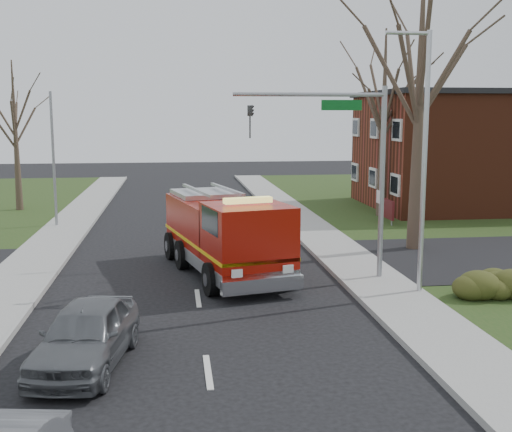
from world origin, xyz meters
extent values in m
plane|color=black|center=(0.00, 0.00, 0.00)|extent=(120.00, 120.00, 0.00)
cube|color=gray|center=(6.20, 0.00, 0.07)|extent=(2.40, 80.00, 0.15)
cube|color=maroon|center=(19.00, 18.00, 3.50)|extent=(15.00, 10.00, 7.00)
cube|color=black|center=(19.00, 18.00, 7.10)|extent=(15.40, 10.40, 0.30)
cube|color=silver|center=(11.45, 18.00, 2.00)|extent=(0.12, 1.40, 1.20)
cube|color=#4F1215|center=(10.50, 12.50, 0.90)|extent=(0.12, 2.00, 1.00)
cylinder|color=gray|center=(10.50, 11.70, 0.45)|extent=(0.08, 0.08, 0.90)
cylinder|color=gray|center=(10.50, 13.30, 0.45)|extent=(0.08, 0.08, 0.90)
ellipsoid|color=#353D16|center=(9.00, -1.00, 0.58)|extent=(2.80, 2.00, 0.90)
cone|color=#3E2D24|center=(9.50, 6.00, 6.00)|extent=(0.64, 0.64, 12.00)
cone|color=#3E2D24|center=(11.00, 15.00, 5.25)|extent=(0.56, 0.56, 10.50)
cone|color=#3E2D24|center=(-10.00, 20.00, 4.50)|extent=(0.44, 0.44, 9.00)
cylinder|color=gray|center=(6.50, 1.50, 3.40)|extent=(0.18, 0.18, 6.80)
cylinder|color=gray|center=(3.90, 1.50, 6.50)|extent=(5.20, 0.14, 0.14)
cube|color=#0C591E|center=(5.00, 1.50, 6.15)|extent=(1.40, 0.06, 0.35)
imported|color=black|center=(1.90, 1.50, 6.15)|extent=(0.22, 0.18, 1.10)
cylinder|color=#B7BABF|center=(7.20, -0.50, 4.20)|extent=(0.16, 0.16, 8.40)
cylinder|color=#B7BABF|center=(6.50, -0.50, 8.30)|extent=(1.40, 0.12, 0.12)
cylinder|color=gray|center=(-6.80, 14.00, 3.50)|extent=(0.14, 0.14, 7.00)
cube|color=#910F06|center=(0.83, 4.37, 1.56)|extent=(3.73, 5.68, 2.11)
cube|color=#910F06|center=(1.70, 0.65, 1.71)|extent=(3.14, 3.14, 2.41)
cube|color=#B7BABF|center=(1.10, 3.20, 0.70)|extent=(4.34, 8.23, 0.45)
cube|color=#E5B20C|center=(1.10, 3.20, 1.26)|extent=(4.35, 8.24, 0.12)
cube|color=black|center=(1.95, -0.42, 2.46)|extent=(2.28, 0.62, 0.85)
cube|color=#E5D866|center=(1.70, 0.65, 3.07)|extent=(1.65, 0.71, 0.18)
cylinder|color=black|center=(0.45, 0.26, 0.55)|extent=(0.59, 1.16, 1.11)
cylinder|color=black|center=(2.99, 0.85, 0.55)|extent=(0.59, 1.16, 1.11)
cylinder|color=black|center=(-0.85, 5.84, 0.55)|extent=(0.59, 1.16, 1.11)
cylinder|color=black|center=(1.69, 6.43, 0.55)|extent=(0.59, 1.16, 1.11)
imported|color=#575A5E|center=(-2.80, -5.25, 0.76)|extent=(2.54, 4.71, 1.52)
camera|label=1|loc=(-0.69, -19.97, 5.83)|focal=45.00mm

